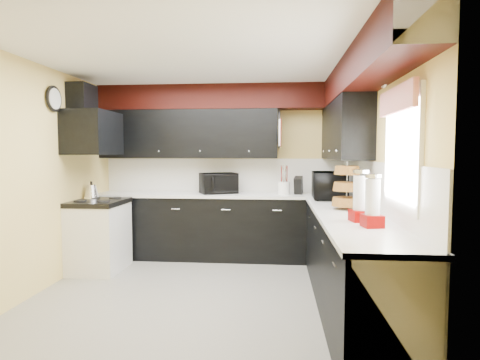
# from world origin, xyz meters

# --- Properties ---
(ground) EXTENTS (3.60, 3.60, 0.00)m
(ground) POSITION_xyz_m (0.00, 0.00, 0.00)
(ground) COLOR gray
(ground) RESTS_ON ground
(wall_back) EXTENTS (3.60, 0.06, 2.50)m
(wall_back) POSITION_xyz_m (0.00, 1.80, 1.25)
(wall_back) COLOR #E0C666
(wall_back) RESTS_ON ground
(wall_right) EXTENTS (0.06, 3.60, 2.50)m
(wall_right) POSITION_xyz_m (1.80, 0.00, 1.25)
(wall_right) COLOR #E0C666
(wall_right) RESTS_ON ground
(wall_left) EXTENTS (0.06, 3.60, 2.50)m
(wall_left) POSITION_xyz_m (-1.80, 0.00, 1.25)
(wall_left) COLOR #E0C666
(wall_left) RESTS_ON ground
(ceiling) EXTENTS (3.60, 3.60, 0.06)m
(ceiling) POSITION_xyz_m (0.00, 0.00, 2.50)
(ceiling) COLOR white
(ceiling) RESTS_ON wall_back
(cab_back) EXTENTS (3.60, 0.60, 0.90)m
(cab_back) POSITION_xyz_m (0.00, 1.50, 0.45)
(cab_back) COLOR black
(cab_back) RESTS_ON ground
(cab_right) EXTENTS (0.60, 3.00, 0.90)m
(cab_right) POSITION_xyz_m (1.50, -0.30, 0.45)
(cab_right) COLOR black
(cab_right) RESTS_ON ground
(counter_back) EXTENTS (3.62, 0.64, 0.04)m
(counter_back) POSITION_xyz_m (0.00, 1.50, 0.92)
(counter_back) COLOR white
(counter_back) RESTS_ON cab_back
(counter_right) EXTENTS (0.64, 3.02, 0.04)m
(counter_right) POSITION_xyz_m (1.50, -0.30, 0.92)
(counter_right) COLOR white
(counter_right) RESTS_ON cab_right
(splash_back) EXTENTS (3.60, 0.02, 0.50)m
(splash_back) POSITION_xyz_m (0.00, 1.79, 1.19)
(splash_back) COLOR white
(splash_back) RESTS_ON counter_back
(splash_right) EXTENTS (0.02, 3.60, 0.50)m
(splash_right) POSITION_xyz_m (1.79, 0.00, 1.19)
(splash_right) COLOR white
(splash_right) RESTS_ON counter_right
(upper_back) EXTENTS (2.60, 0.35, 0.70)m
(upper_back) POSITION_xyz_m (-0.50, 1.62, 1.80)
(upper_back) COLOR black
(upper_back) RESTS_ON wall_back
(upper_right) EXTENTS (0.35, 1.80, 0.70)m
(upper_right) POSITION_xyz_m (1.62, 0.90, 1.80)
(upper_right) COLOR black
(upper_right) RESTS_ON wall_right
(soffit_back) EXTENTS (3.60, 0.36, 0.35)m
(soffit_back) POSITION_xyz_m (0.00, 1.62, 2.33)
(soffit_back) COLOR black
(soffit_back) RESTS_ON wall_back
(soffit_right) EXTENTS (0.36, 3.24, 0.35)m
(soffit_right) POSITION_xyz_m (1.62, -0.18, 2.33)
(soffit_right) COLOR black
(soffit_right) RESTS_ON wall_right
(stove) EXTENTS (0.60, 0.75, 0.86)m
(stove) POSITION_xyz_m (-1.50, 0.75, 0.43)
(stove) COLOR white
(stove) RESTS_ON ground
(cooktop) EXTENTS (0.62, 0.77, 0.06)m
(cooktop) POSITION_xyz_m (-1.50, 0.75, 0.89)
(cooktop) COLOR black
(cooktop) RESTS_ON stove
(hood) EXTENTS (0.50, 0.78, 0.55)m
(hood) POSITION_xyz_m (-1.55, 0.75, 1.78)
(hood) COLOR black
(hood) RESTS_ON wall_left
(hood_duct) EXTENTS (0.24, 0.40, 0.40)m
(hood_duct) POSITION_xyz_m (-1.68, 0.75, 2.20)
(hood_duct) COLOR black
(hood_duct) RESTS_ON wall_left
(window) EXTENTS (0.03, 0.86, 0.96)m
(window) POSITION_xyz_m (1.79, -0.90, 1.55)
(window) COLOR white
(window) RESTS_ON wall_right
(valance) EXTENTS (0.04, 0.88, 0.20)m
(valance) POSITION_xyz_m (1.73, -0.90, 1.95)
(valance) COLOR red
(valance) RESTS_ON wall_right
(pan_top) EXTENTS (0.03, 0.22, 0.40)m
(pan_top) POSITION_xyz_m (0.82, 1.55, 2.00)
(pan_top) COLOR black
(pan_top) RESTS_ON upper_back
(pan_mid) EXTENTS (0.03, 0.28, 0.46)m
(pan_mid) POSITION_xyz_m (0.82, 1.42, 1.75)
(pan_mid) COLOR black
(pan_mid) RESTS_ON upper_back
(pan_low) EXTENTS (0.03, 0.24, 0.42)m
(pan_low) POSITION_xyz_m (0.82, 1.68, 1.72)
(pan_low) COLOR black
(pan_low) RESTS_ON upper_back
(cut_board) EXTENTS (0.03, 0.26, 0.35)m
(cut_board) POSITION_xyz_m (0.83, 1.30, 1.80)
(cut_board) COLOR white
(cut_board) RESTS_ON upper_back
(baskets) EXTENTS (0.27, 0.27, 0.50)m
(baskets) POSITION_xyz_m (1.52, 0.05, 1.18)
(baskets) COLOR brown
(baskets) RESTS_ON upper_right
(clock) EXTENTS (0.03, 0.30, 0.30)m
(clock) POSITION_xyz_m (-1.77, 0.25, 2.15)
(clock) COLOR black
(clock) RESTS_ON wall_left
(deco_plate) EXTENTS (0.03, 0.24, 0.24)m
(deco_plate) POSITION_xyz_m (1.77, -0.35, 2.25)
(deco_plate) COLOR white
(deco_plate) RESTS_ON wall_right
(toaster_oven) EXTENTS (0.63, 0.59, 0.29)m
(toaster_oven) POSITION_xyz_m (-0.04, 1.54, 1.09)
(toaster_oven) COLOR black
(toaster_oven) RESTS_ON counter_back
(microwave) EXTENTS (0.44, 0.63, 0.34)m
(microwave) POSITION_xyz_m (1.47, 0.97, 1.11)
(microwave) COLOR black
(microwave) RESTS_ON counter_right
(utensil_crock) EXTENTS (0.22, 0.22, 0.18)m
(utensil_crock) POSITION_xyz_m (0.90, 1.45, 1.03)
(utensil_crock) COLOR white
(utensil_crock) RESTS_ON counter_back
(knife_block) EXTENTS (0.14, 0.17, 0.24)m
(knife_block) POSITION_xyz_m (1.10, 1.51, 1.06)
(knife_block) COLOR black
(knife_block) RESTS_ON counter_back
(kettle) EXTENTS (0.25, 0.25, 0.18)m
(kettle) POSITION_xyz_m (-1.68, 0.94, 1.01)
(kettle) COLOR silver
(kettle) RESTS_ON cooktop
(dispenser_a) EXTENTS (0.19, 0.19, 0.43)m
(dispenser_a) POSITION_xyz_m (1.51, -0.69, 1.16)
(dispenser_a) COLOR #690805
(dispenser_a) RESTS_ON counter_right
(dispenser_b) EXTENTS (0.17, 0.17, 0.40)m
(dispenser_b) POSITION_xyz_m (1.55, -0.96, 1.14)
(dispenser_b) COLOR #590A15
(dispenser_b) RESTS_ON counter_right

